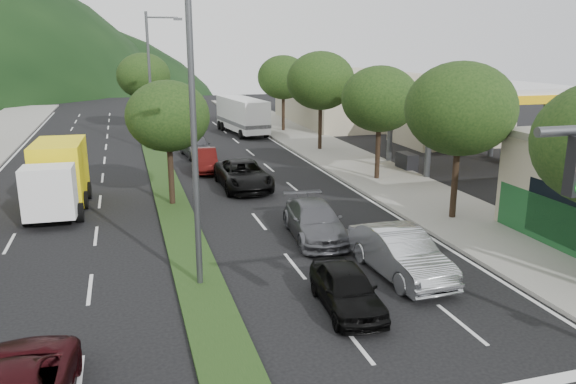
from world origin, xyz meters
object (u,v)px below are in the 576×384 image
object	(u,v)px
car_queue_b	(315,221)
motorhome	(242,115)
tree_r_b	(460,109)
car_queue_a	(347,289)
tree_r_c	(380,99)
tree_med_far	(144,76)
car_queue_d	(243,175)
tree_med_near	(168,116)
car_queue_c	(204,160)
sedan_silver	(401,253)
tree_r_e	(283,77)
streetlight_mid	(153,75)
car_queue_e	(196,146)
streetlight_near	(200,117)
tree_r_d	(321,81)
box_truck	(58,179)

from	to	relation	value
car_queue_b	motorhome	world-z (taller)	motorhome
tree_r_b	motorhome	size ratio (longest dim) A/B	0.83
car_queue_b	motorhome	distance (m)	28.63
car_queue_a	tree_r_c	bearing A→B (deg)	65.79
tree_r_b	tree_med_far	bearing A→B (deg)	110.56
car_queue_d	car_queue_a	bearing A→B (deg)	-90.90
tree_med_near	car_queue_c	xyz separation A→B (m)	(2.67, 7.38, -3.72)
sedan_silver	motorhome	xyz separation A→B (m)	(1.42, 33.01, 0.86)
car_queue_a	tree_r_e	bearing A→B (deg)	81.07
streetlight_mid	car_queue_b	xyz separation A→B (m)	(4.99, -21.53, -4.86)
tree_r_e	tree_med_far	bearing A→B (deg)	161.57
car_queue_b	car_queue_e	distance (m)	19.07
car_queue_a	car_queue_b	distance (m)	6.51
car_queue_e	car_queue_b	bearing A→B (deg)	-88.17
tree_med_far	tree_r_b	bearing A→B (deg)	-69.44
tree_r_e	car_queue_d	bearing A→B (deg)	-111.94
motorhome	streetlight_near	bearing A→B (deg)	-111.16
tree_r_d	car_queue_a	xyz separation A→B (m)	(-8.00, -24.94, -4.52)
streetlight_mid	car_queue_c	size ratio (longest dim) A/B	2.34
car_queue_a	sedan_silver	bearing A→B (deg)	38.12
tree_r_e	box_truck	world-z (taller)	tree_r_e
tree_r_c	tree_med_far	distance (m)	26.83
car_queue_c	car_queue_d	distance (m)	5.20
tree_r_e	car_queue_c	xyz separation A→B (m)	(-9.33, -14.62, -4.19)
tree_med_near	tree_med_far	xyz separation A→B (m)	(0.00, 26.00, 0.58)
tree_r_d	motorhome	size ratio (longest dim) A/B	0.85
tree_r_b	car_queue_d	bearing A→B (deg)	133.33
streetlight_near	motorhome	bearing A→B (deg)	76.02
tree_r_e	car_queue_e	xyz separation A→B (m)	(-9.21, -9.62, -4.13)
sedan_silver	box_truck	bearing A→B (deg)	132.16
tree_med_far	car_queue_a	distance (m)	39.38
tree_r_d	tree_r_e	distance (m)	10.00
tree_med_far	motorhome	xyz separation A→B (m)	(8.16, -4.07, -3.34)
tree_r_b	car_queue_a	size ratio (longest dim) A/B	1.78
tree_r_c	tree_med_far	world-z (taller)	tree_med_far
car_queue_e	tree_med_near	bearing A→B (deg)	-108.14
tree_r_e	car_queue_c	world-z (taller)	tree_r_e
tree_r_e	tree_med_near	xyz separation A→B (m)	(-12.00, -22.00, -0.46)
tree_r_b	car_queue_a	world-z (taller)	tree_r_b
tree_r_d	tree_med_far	bearing A→B (deg)	130.60
streetlight_near	motorhome	size ratio (longest dim) A/B	1.19
tree_r_b	car_queue_b	world-z (taller)	tree_r_b
tree_med_far	car_queue_c	bearing A→B (deg)	-81.85
tree_r_c	box_truck	distance (m)	17.58
car_queue_c	box_truck	distance (m)	10.24
tree_r_b	car_queue_e	world-z (taller)	tree_r_b
tree_r_d	streetlight_mid	xyz separation A→B (m)	(-11.79, 3.00, 0.40)
tree_r_d	motorhome	distance (m)	11.21
car_queue_c	motorhome	xyz separation A→B (m)	(5.49, 14.55, 0.97)
car_queue_e	streetlight_mid	bearing A→B (deg)	129.21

